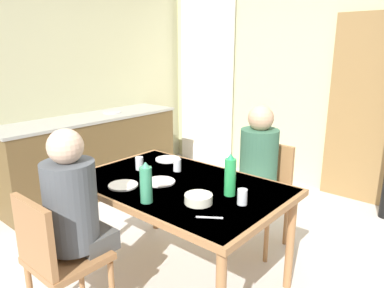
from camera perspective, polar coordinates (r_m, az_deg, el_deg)
The scene contains 22 objects.
ground_plane at distance 2.97m, azimuth -4.10°, elevation -18.47°, with size 6.06×6.06×0.00m, color silver.
wall_back at distance 4.44m, azimuth 17.51°, elevation 12.00°, with size 4.19×0.10×2.90m, color #C1BF8E.
wall_left at distance 4.41m, azimuth -18.17°, elevation 11.93°, with size 0.10×3.50×2.90m, color #BEBC91.
door_wooden at distance 4.17m, azimuth 26.33°, elevation 4.75°, with size 0.80×0.05×2.00m, color olive.
curtain_panel at distance 5.07m, azimuth 2.29°, elevation 10.36°, with size 0.90×0.03×2.43m, color white.
kitchen_counter at distance 4.25m, azimuth -15.74°, elevation -1.67°, with size 0.61×2.13×0.91m.
dining_table at distance 2.49m, azimuth -2.26°, elevation -7.76°, with size 1.47×0.95×0.74m.
chair_near_diner at distance 2.25m, azimuth -21.04°, elevation -16.49°, with size 0.40×0.40×0.87m.
chair_far_diner at distance 3.07m, azimuth 11.56°, elevation -7.05°, with size 0.40×0.40×0.87m.
person_near_diner at distance 2.18m, azimuth -18.60°, elevation -8.91°, with size 0.30×0.37×0.77m.
person_far_diner at distance 2.86m, azimuth 10.53°, elevation -2.60°, with size 0.30×0.37×0.77m.
water_bottle_green_near at distance 2.15m, azimuth -7.40°, elevation -6.31°, with size 0.07×0.07×0.26m.
water_bottle_green_far at distance 2.24m, azimuth 6.22°, elevation -5.08°, with size 0.07×0.07×0.27m.
serving_bowl_center at distance 2.15m, azimuth 1.05°, elevation -8.80°, with size 0.17×0.17×0.06m, color silver.
dinner_plate_near_left at distance 2.48m, azimuth -5.14°, elevation -6.06°, with size 0.21×0.21×0.01m, color white.
dinner_plate_near_right at distance 2.96m, azimuth -3.89°, elevation -2.46°, with size 0.21×0.21×0.01m, color white.
dinner_plate_far_center at distance 2.45m, azimuth -11.01°, elevation -6.54°, with size 0.20×0.20×0.01m, color white.
drinking_glass_by_near_diner at distance 2.68m, azimuth -2.40°, elevation -3.43°, with size 0.06×0.06×0.09m, color silver.
drinking_glass_by_far_diner at distance 2.15m, azimuth 8.08°, elevation -8.42°, with size 0.06×0.06×0.09m, color silver.
drinking_glass_spare_center at distance 2.74m, azimuth -8.47°, elevation -3.09°, with size 0.06×0.06×0.10m, color silver.
cutlery_knife_near at distance 2.73m, azimuth -17.13°, elevation -4.81°, with size 0.15×0.02×0.00m, color silver.
cutlery_fork_near at distance 1.99m, azimuth 2.82°, elevation -11.72°, with size 0.15×0.02×0.00m, color silver.
Camera 1 is at (1.75, -1.75, 1.64)m, focal length 33.17 mm.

